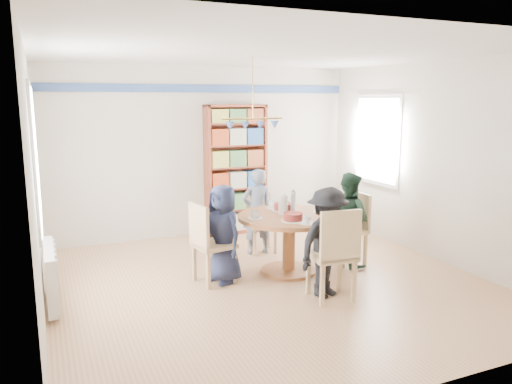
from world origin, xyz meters
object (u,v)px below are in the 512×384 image
chair_far (260,220)px  person_right (349,219)px  chair_left (208,240)px  person_far (257,211)px  chair_near (335,251)px  person_left (223,234)px  person_near (327,243)px  bookshelf (236,171)px  chair_right (353,224)px  radiator (51,275)px  dining_table (289,230)px

chair_far → person_right: person_right is taller
chair_left → person_far: person_far is taller
chair_left → person_right: bearing=-2.2°
chair_left → chair_near: (1.10, -1.07, 0.04)m
person_left → person_near: bearing=24.4°
bookshelf → chair_far: bearing=-92.7°
chair_near → chair_right: bearing=48.0°
radiator → chair_left: 1.75m
chair_far → person_far: size_ratio=0.69×
chair_far → person_left: person_left is taller
person_left → chair_far: bearing=115.6°
chair_left → bookshelf: size_ratio=0.47×
chair_left → bookshelf: 2.41m
dining_table → chair_near: bearing=-88.3°
person_left → person_right: 1.75m
person_right → bookshelf: size_ratio=0.59×
person_near → person_right: bearing=26.5°
chair_right → chair_far: size_ratio=1.12×
dining_table → person_far: bearing=93.1°
person_left → person_near: (0.91, -0.90, 0.02)m
chair_left → person_near: size_ratio=0.79×
person_right → person_near: bearing=126.3°
person_left → radiator: bearing=-111.4°
bookshelf → person_far: bearing=-96.7°
chair_right → person_left: bearing=179.8°
dining_table → chair_far: chair_far is taller
radiator → chair_right: (3.79, -0.03, 0.17)m
person_right → person_near: 1.18m
person_near → bookshelf: (0.06, 2.96, 0.41)m
person_right → chair_right: bearing=-68.3°
dining_table → bookshelf: size_ratio=0.62×
radiator → chair_far: bearing=18.3°
dining_table → person_right: 0.88m
dining_table → person_left: person_left is taller
radiator → chair_right: bearing=-0.4°
person_left → person_right: size_ratio=0.96×
chair_left → person_far: (1.02, 0.86, 0.07)m
radiator → bookshelf: size_ratio=0.48×
dining_table → chair_near: size_ratio=1.24×
dining_table → person_far: person_far is taller
chair_left → person_near: person_near is taller
chair_left → person_far: size_ratio=0.80×
person_left → person_near: 1.27m
person_far → person_near: person_near is taller
person_right → bookshelf: 2.30m
chair_left → chair_near: size_ratio=0.94×
person_right → dining_table: bearing=79.3°
person_near → person_far: bearing=74.6°
chair_far → person_far: (-0.09, -0.09, 0.15)m
chair_left → person_left: size_ratio=0.82×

